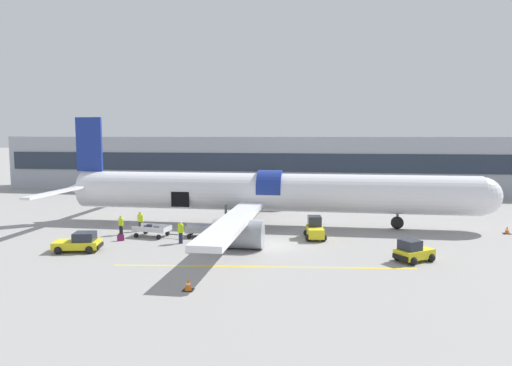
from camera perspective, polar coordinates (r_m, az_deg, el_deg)
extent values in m
plane|color=gray|center=(35.63, 1.75, -7.69)|extent=(500.00, 500.00, 0.00)
cube|color=yellow|center=(29.77, 0.95, -10.44)|extent=(19.43, 2.32, 0.01)
cube|color=#9EA3AD|center=(69.56, 5.22, 2.41)|extent=(90.01, 8.57, 8.25)
cube|color=#232D3D|center=(65.20, 5.00, 2.54)|extent=(88.21, 0.16, 2.64)
cylinder|color=silver|center=(42.60, 1.80, -1.15)|extent=(37.25, 3.51, 3.51)
sphere|color=silver|center=(44.43, 26.40, -1.48)|extent=(3.33, 3.33, 3.33)
cone|color=silver|center=(48.47, -20.63, -0.67)|extent=(4.03, 3.23, 3.23)
cylinder|color=navy|center=(42.53, 1.80, -0.73)|extent=(2.24, 3.51, 3.51)
cube|color=navy|center=(47.87, -20.13, 4.56)|extent=(2.63, 0.28, 5.29)
cube|color=silver|center=(43.92, -23.20, -0.96)|extent=(0.87, 9.91, 0.20)
cube|color=silver|center=(52.55, -17.51, 0.31)|extent=(0.87, 9.91, 0.20)
cube|color=silver|center=(33.82, -2.63, -4.67)|extent=(2.08, 17.70, 0.40)
cube|color=silver|center=(52.14, 1.40, -0.91)|extent=(2.08, 17.70, 0.40)
cylinder|color=gray|center=(34.17, -2.22, -6.36)|extent=(3.71, 2.19, 2.19)
cylinder|color=gray|center=(52.06, 1.59, -2.09)|extent=(3.71, 2.19, 2.19)
cube|color=black|center=(42.76, -9.46, -2.03)|extent=(1.70, 0.12, 1.40)
cylinder|color=#56565B|center=(43.05, 17.27, -3.66)|extent=(0.22, 0.22, 1.69)
sphere|color=black|center=(43.19, 17.24, -4.76)|extent=(1.15, 1.15, 1.15)
cylinder|color=#56565B|center=(41.08, -3.80, -3.85)|extent=(0.22, 0.22, 1.69)
sphere|color=black|center=(41.23, -3.79, -5.01)|extent=(1.15, 1.15, 1.15)
cylinder|color=#56565B|center=(45.82, -2.47, -2.82)|extent=(0.22, 0.22, 1.69)
sphere|color=black|center=(45.95, -2.47, -3.86)|extent=(1.15, 1.15, 1.15)
cube|color=yellow|center=(32.75, 19.17, -8.30)|extent=(2.86, 2.67, 0.58)
cube|color=#232833|center=(32.28, 18.69, -7.34)|extent=(1.64, 1.66, 0.67)
cube|color=black|center=(31.84, 17.58, -8.87)|extent=(0.88, 1.10, 0.29)
sphere|color=black|center=(32.64, 17.25, -8.74)|extent=(0.56, 0.56, 0.56)
sphere|color=black|center=(31.75, 19.04, -9.21)|extent=(0.56, 0.56, 0.56)
sphere|color=black|center=(33.86, 19.27, -8.27)|extent=(0.56, 0.56, 0.56)
sphere|color=black|center=(33.00, 21.05, -8.71)|extent=(0.56, 0.56, 0.56)
cube|color=yellow|center=(35.95, -21.46, -7.16)|extent=(3.45, 2.22, 0.53)
cube|color=#232833|center=(35.66, -20.64, -6.28)|extent=(1.69, 1.62, 0.63)
cube|color=black|center=(35.50, -18.91, -7.41)|extent=(0.41, 1.43, 0.27)
sphere|color=black|center=(34.97, -20.13, -7.85)|extent=(0.56, 0.56, 0.56)
sphere|color=black|center=(36.38, -19.44, -7.30)|extent=(0.56, 0.56, 0.56)
sphere|color=black|center=(35.66, -23.50, -7.72)|extent=(0.56, 0.56, 0.56)
sphere|color=black|center=(37.05, -22.69, -7.19)|extent=(0.56, 0.56, 0.56)
cube|color=yellow|center=(37.72, 7.38, -6.02)|extent=(1.58, 2.93, 0.75)
cube|color=#232833|center=(38.04, 7.33, -4.72)|extent=(1.21, 1.38, 0.81)
cube|color=black|center=(39.16, 7.17, -5.80)|extent=(1.13, 0.26, 0.37)
sphere|color=black|center=(38.78, 8.11, -6.20)|extent=(0.56, 0.56, 0.56)
sphere|color=black|center=(38.66, 6.35, -6.22)|extent=(0.56, 0.56, 0.56)
sphere|color=black|center=(36.93, 8.45, -6.82)|extent=(0.56, 0.56, 0.56)
sphere|color=black|center=(36.81, 6.60, -6.84)|extent=(0.56, 0.56, 0.56)
cube|color=silver|center=(39.18, -12.89, -5.75)|extent=(3.19, 1.93, 0.05)
cube|color=silver|center=(38.43, -11.00, -5.64)|extent=(0.29, 1.48, 0.35)
cube|color=silver|center=(38.54, -13.43, -5.66)|extent=(2.91, 0.51, 0.35)
cube|color=silver|center=(39.75, -12.37, -5.28)|extent=(2.91, 0.51, 0.35)
cube|color=#333338|center=(38.30, -10.35, -6.33)|extent=(0.90, 0.22, 0.06)
sphere|color=black|center=(38.11, -12.07, -6.61)|extent=(0.40, 0.40, 0.40)
sphere|color=black|center=(39.38, -11.00, -6.18)|extent=(0.40, 0.40, 0.40)
sphere|color=black|center=(39.17, -14.76, -6.34)|extent=(0.40, 0.40, 0.40)
sphere|color=black|center=(40.41, -13.63, -5.93)|extent=(0.40, 0.40, 0.40)
cube|color=black|center=(39.18, -13.18, -5.39)|extent=(0.45, 0.26, 0.45)
cube|color=#2D2D33|center=(38.64, -12.37, -5.59)|extent=(0.43, 0.39, 0.37)
cube|color=#1E2347|center=(39.51, -13.51, -5.41)|extent=(0.48, 0.36, 0.30)
cube|color=#999BA0|center=(38.53, -6.85, -6.02)|extent=(2.80, 1.83, 0.05)
cube|color=#999BA0|center=(38.35, -4.96, -5.64)|extent=(0.28, 1.45, 0.49)
cube|color=#999BA0|center=(37.80, -6.98, -5.83)|extent=(2.54, 0.45, 0.49)
cube|color=#999BA0|center=(39.15, -6.74, -5.42)|extent=(2.54, 0.45, 0.49)
cube|color=#333338|center=(38.40, -4.23, -6.31)|extent=(0.90, 0.22, 0.06)
sphere|color=black|center=(37.78, -5.59, -6.62)|extent=(0.40, 0.40, 0.40)
sphere|color=black|center=(39.19, -5.39, -6.16)|extent=(0.40, 0.40, 0.40)
sphere|color=black|center=(38.00, -8.36, -6.58)|extent=(0.40, 0.40, 0.40)
sphere|color=black|center=(39.40, -8.05, -6.13)|extent=(0.40, 0.40, 0.40)
cube|color=#1E2347|center=(38.43, -7.52, -5.76)|extent=(0.51, 0.36, 0.34)
cube|color=#1E2347|center=(38.36, -6.71, -5.72)|extent=(0.45, 0.26, 0.41)
cylinder|color=#2D2D33|center=(41.64, -14.24, -5.27)|extent=(0.39, 0.39, 0.86)
cylinder|color=#CCE523|center=(41.50, -14.27, -4.24)|extent=(0.51, 0.51, 0.68)
sphere|color=tan|center=(41.43, -14.29, -3.61)|extent=(0.24, 0.24, 0.24)
cylinder|color=#CCE523|center=(41.67, -14.52, -4.30)|extent=(0.16, 0.16, 0.62)
cylinder|color=#CCE523|center=(41.36, -14.02, -4.37)|extent=(0.16, 0.16, 0.62)
cylinder|color=#1E2338|center=(36.36, -9.39, -6.80)|extent=(0.43, 0.43, 0.86)
cylinder|color=#B7E019|center=(36.20, -9.41, -5.61)|extent=(0.55, 0.55, 0.68)
sphere|color=beige|center=(36.11, -9.42, -4.89)|extent=(0.24, 0.24, 0.24)
cylinder|color=#B7E019|center=(36.39, -9.65, -5.67)|extent=(0.18, 0.18, 0.62)
cylinder|color=#B7E019|center=(36.03, -9.16, -5.78)|extent=(0.18, 0.18, 0.62)
cylinder|color=black|center=(40.55, -16.50, -5.67)|extent=(0.42, 0.42, 0.81)
cylinder|color=#B7E019|center=(40.42, -16.54, -4.66)|extent=(0.53, 0.53, 0.64)
sphere|color=tan|center=(40.34, -16.55, -4.05)|extent=(0.23, 0.23, 0.23)
cylinder|color=#B7E019|center=(40.62, -16.69, -4.71)|extent=(0.17, 0.17, 0.59)
cylinder|color=#B7E019|center=(40.23, -16.37, -4.80)|extent=(0.17, 0.17, 0.59)
cube|color=#721951|center=(38.37, -16.57, -6.58)|extent=(0.58, 0.50, 0.49)
cube|color=black|center=(38.30, -16.58, -6.13)|extent=(0.30, 0.21, 0.12)
cube|color=black|center=(44.93, 28.87, -5.56)|extent=(0.60, 0.60, 0.03)
cone|color=orange|center=(44.87, 28.89, -5.17)|extent=(0.45, 0.45, 0.65)
cylinder|color=white|center=(44.87, 28.89, -5.13)|extent=(0.26, 0.26, 0.08)
cube|color=black|center=(25.80, -8.46, -13.10)|extent=(0.59, 0.59, 0.03)
cone|color=orange|center=(25.70, -8.47, -12.41)|extent=(0.44, 0.44, 0.68)
cylinder|color=white|center=(25.69, -8.47, -12.34)|extent=(0.25, 0.25, 0.08)
cube|color=black|center=(34.46, 0.07, -8.14)|extent=(0.60, 0.60, 0.03)
cone|color=orange|center=(34.37, 0.07, -7.55)|extent=(0.45, 0.45, 0.76)
cylinder|color=white|center=(34.37, 0.07, -7.49)|extent=(0.26, 0.26, 0.09)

